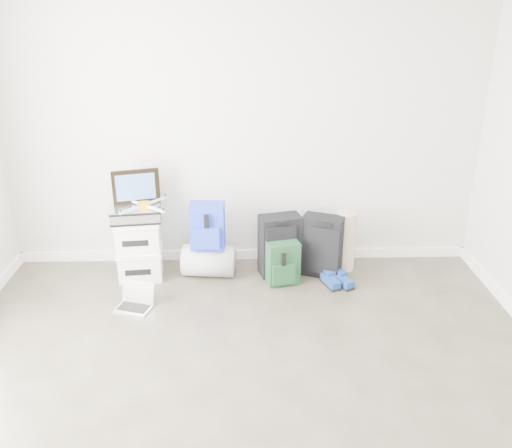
{
  "coord_description": "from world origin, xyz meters",
  "views": [
    {
      "loc": [
        -0.02,
        -2.47,
        2.46
      ],
      "look_at": [
        0.1,
        1.9,
        0.63
      ],
      "focal_mm": 38.0,
      "sensor_mm": 36.0,
      "label": 1
    }
  ],
  "objects_px": {
    "briefcase": "(136,213)",
    "carry_on": "(322,246)",
    "laptop": "(136,301)",
    "boxes_stack": "(139,249)",
    "duffel_bag": "(209,261)",
    "large_suitcase": "(280,245)"
  },
  "relations": [
    {
      "from": "briefcase",
      "to": "carry_on",
      "type": "relative_size",
      "value": 0.75
    },
    {
      "from": "laptop",
      "to": "boxes_stack",
      "type": "bearing_deg",
      "value": 111.52
    },
    {
      "from": "boxes_stack",
      "to": "laptop",
      "type": "relative_size",
      "value": 1.7
    },
    {
      "from": "carry_on",
      "to": "laptop",
      "type": "distance_m",
      "value": 1.78
    },
    {
      "from": "briefcase",
      "to": "duffel_bag",
      "type": "relative_size",
      "value": 0.89
    },
    {
      "from": "laptop",
      "to": "duffel_bag",
      "type": "bearing_deg",
      "value": 60.27
    },
    {
      "from": "large_suitcase",
      "to": "laptop",
      "type": "height_order",
      "value": "large_suitcase"
    },
    {
      "from": "boxes_stack",
      "to": "large_suitcase",
      "type": "height_order",
      "value": "large_suitcase"
    },
    {
      "from": "briefcase",
      "to": "duffel_bag",
      "type": "bearing_deg",
      "value": -5.56
    },
    {
      "from": "boxes_stack",
      "to": "carry_on",
      "type": "distance_m",
      "value": 1.72
    },
    {
      "from": "large_suitcase",
      "to": "duffel_bag",
      "type": "bearing_deg",
      "value": 168.11
    },
    {
      "from": "boxes_stack",
      "to": "large_suitcase",
      "type": "xyz_separation_m",
      "value": [
        1.32,
        0.03,
        -0.0
      ]
    },
    {
      "from": "briefcase",
      "to": "boxes_stack",
      "type": "bearing_deg",
      "value": 96.98
    },
    {
      "from": "briefcase",
      "to": "laptop",
      "type": "height_order",
      "value": "briefcase"
    },
    {
      "from": "large_suitcase",
      "to": "carry_on",
      "type": "height_order",
      "value": "large_suitcase"
    },
    {
      "from": "carry_on",
      "to": "boxes_stack",
      "type": "bearing_deg",
      "value": -157.03
    },
    {
      "from": "large_suitcase",
      "to": "laptop",
      "type": "distance_m",
      "value": 1.43
    },
    {
      "from": "boxes_stack",
      "to": "duffel_bag",
      "type": "height_order",
      "value": "boxes_stack"
    },
    {
      "from": "laptop",
      "to": "carry_on",
      "type": "bearing_deg",
      "value": 35.71
    },
    {
      "from": "boxes_stack",
      "to": "large_suitcase",
      "type": "bearing_deg",
      "value": -4.02
    },
    {
      "from": "briefcase",
      "to": "carry_on",
      "type": "height_order",
      "value": "briefcase"
    },
    {
      "from": "laptop",
      "to": "briefcase",
      "type": "bearing_deg",
      "value": 111.52
    }
  ]
}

